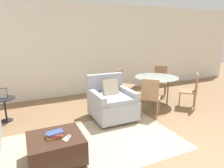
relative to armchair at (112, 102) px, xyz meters
The scene contains 15 objects.
ground_plane 1.76m from the armchair, 79.73° to the right, with size 20.00×20.00×0.00m, color brown.
wall_back 2.36m from the armchair, 81.70° to the left, with size 12.00×0.06×2.75m.
area_rug 1.18m from the armchair, 129.30° to the right, with size 3.00×1.79×0.01m.
armchair is the anchor object (origin of this frame).
ottoman 1.80m from the armchair, 142.47° to the right, with size 0.78×0.70×0.40m.
book_stack 1.80m from the armchair, 142.60° to the right, with size 0.26×0.20×0.07m.
tv_remote_primary 1.77m from the armchair, 135.70° to the right, with size 0.13×0.16×0.01m.
tv_remote_secondary 1.75m from the armchair, 136.86° to the right, with size 0.15×0.14×0.01m.
side_table 2.31m from the armchair, 159.23° to the left, with size 0.45×0.45×0.52m.
picture_frame 2.32m from the armchair, 159.23° to the left, with size 0.16×0.08×0.22m.
dining_table 1.53m from the armchair, 12.67° to the left, with size 1.14×1.14×0.75m.
dining_chair_near_left 0.89m from the armchair, 20.02° to the right, with size 0.59×0.59×0.90m.
dining_chair_near_right 2.12m from the armchair, ahead, with size 0.59×0.59×0.90m.
dining_chair_far_left 1.28m from the armchair, 49.13° to the left, with size 0.59×0.59×0.90m.
dining_chair_far_right 2.30m from the armchair, 24.64° to the left, with size 0.59×0.59×0.90m.
Camera 1 is at (-2.09, -2.13, 1.86)m, focal length 32.00 mm.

